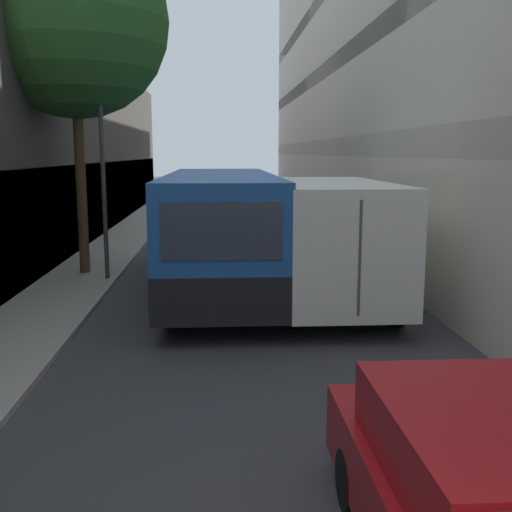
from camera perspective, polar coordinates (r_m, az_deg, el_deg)
name	(u,v)px	position (r m, az deg, el deg)	size (l,w,h in m)	color
ground_plane	(242,283)	(16.20, -1.37, -2.58)	(150.00, 150.00, 0.00)	#38383D
sidewalk_left	(76,283)	(16.62, -16.81, -2.48)	(2.06, 60.00, 0.11)	#9E998E
car_hatchback	(492,509)	(5.32, 21.54, -21.49)	(1.82, 4.28, 1.52)	#9E0F14
bus	(221,229)	(15.20, -3.39, 2.61)	(2.60, 9.69, 2.96)	#1E519E
box_truck	(323,235)	(14.25, 6.44, 1.98)	(2.38, 7.72, 2.84)	silver
panel_van	(199,206)	(26.58, -5.42, 4.75)	(1.99, 4.01, 2.09)	#BCBCC1
street_lamp	(100,94)	(16.52, -14.67, 14.74)	(0.36, 0.80, 7.06)	#38383D
street_tree_left	(73,22)	(17.79, -17.03, 20.54)	(5.10, 5.10, 9.36)	#4C3823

